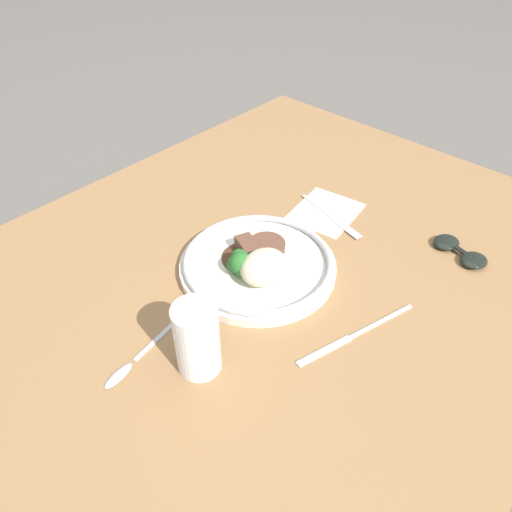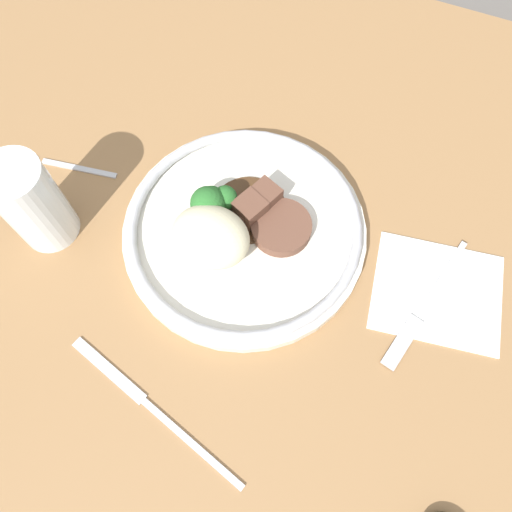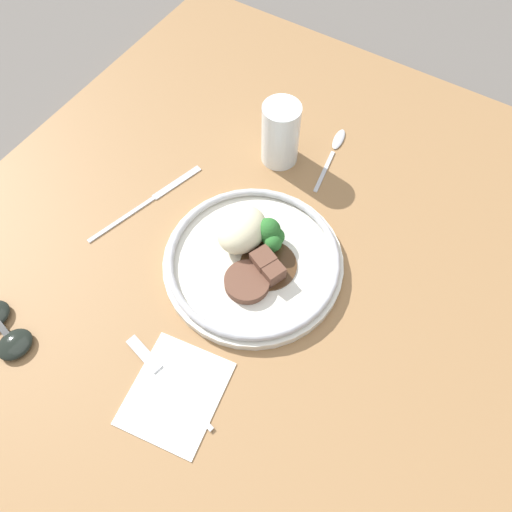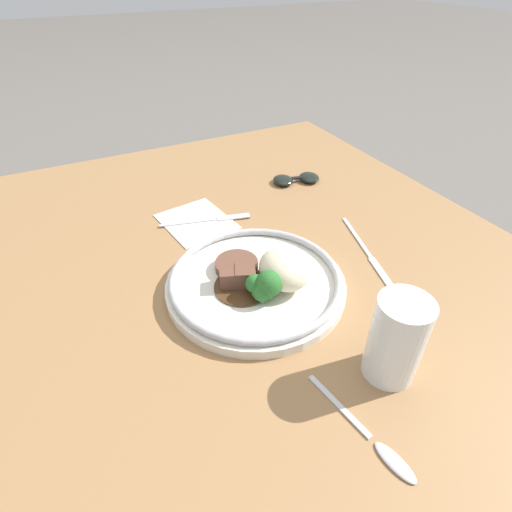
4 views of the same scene
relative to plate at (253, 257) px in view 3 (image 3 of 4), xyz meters
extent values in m
plane|color=#5B5651|center=(-0.04, 0.01, -0.05)|extent=(8.00, 8.00, 0.00)
cube|color=olive|center=(-0.04, 0.01, -0.04)|extent=(1.19, 0.97, 0.03)
cube|color=white|center=(-0.23, -0.02, -0.02)|extent=(0.16, 0.14, 0.00)
cylinder|color=silver|center=(0.00, 0.00, -0.01)|extent=(0.28, 0.28, 0.02)
torus|color=#B2B2B7|center=(0.00, 0.00, 0.00)|extent=(0.27, 0.27, 0.01)
ellipsoid|color=beige|center=(0.02, 0.03, 0.02)|extent=(0.09, 0.07, 0.05)
cylinder|color=brown|center=(-0.04, -0.02, 0.00)|extent=(0.07, 0.07, 0.02)
cylinder|color=#472D19|center=(0.00, -0.03, 0.00)|extent=(0.09, 0.09, 0.00)
cube|color=brown|center=(0.00, -0.02, 0.01)|extent=(0.03, 0.03, 0.02)
cube|color=brown|center=(-0.01, -0.04, 0.01)|extent=(0.04, 0.04, 0.03)
cube|color=brown|center=(0.00, -0.02, 0.01)|extent=(0.04, 0.04, 0.03)
cylinder|color=#568442|center=(0.04, 0.00, 0.00)|extent=(0.01, 0.01, 0.01)
sphere|color=#286628|center=(0.04, 0.00, 0.03)|extent=(0.04, 0.04, 0.04)
cylinder|color=#568442|center=(0.04, -0.02, 0.00)|extent=(0.01, 0.01, 0.01)
sphere|color=#286628|center=(0.04, -0.02, 0.02)|extent=(0.03, 0.03, 0.03)
cylinder|color=#568442|center=(0.03, -0.02, 0.00)|extent=(0.01, 0.01, 0.01)
sphere|color=#286628|center=(0.03, -0.02, 0.02)|extent=(0.03, 0.03, 0.03)
cylinder|color=#F4AD19|center=(0.21, 0.08, 0.01)|extent=(0.06, 0.06, 0.07)
cylinder|color=white|center=(0.21, 0.08, 0.04)|extent=(0.07, 0.07, 0.12)
cube|color=#B7B7BC|center=(-0.23, -0.04, -0.02)|extent=(0.03, 0.11, 0.00)
cube|color=#B7B7BC|center=(-0.21, 0.05, -0.02)|extent=(0.03, 0.07, 0.00)
cube|color=#B7B7BC|center=(-0.04, 0.23, -0.02)|extent=(0.13, 0.04, 0.00)
cube|color=#B7B7BC|center=(0.07, 0.20, -0.02)|extent=(0.10, 0.04, 0.00)
cube|color=#B7B7BC|center=(0.22, -0.01, -0.02)|extent=(0.10, 0.02, 0.00)
ellipsoid|color=#B7B7BC|center=(0.30, 0.00, -0.02)|extent=(0.05, 0.03, 0.01)
ellipsoid|color=black|center=(-0.30, 0.21, -0.01)|extent=(0.06, 0.06, 0.02)
cube|color=black|center=(-0.29, 0.25, -0.01)|extent=(0.02, 0.03, 0.00)
camera|label=1|loc=(0.49, 0.45, 0.58)|focal=35.00mm
camera|label=2|loc=(-0.12, 0.23, 0.51)|focal=35.00mm
camera|label=3|loc=(-0.33, -0.21, 0.67)|focal=35.00mm
camera|label=4|loc=(0.42, -0.21, 0.40)|focal=28.00mm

